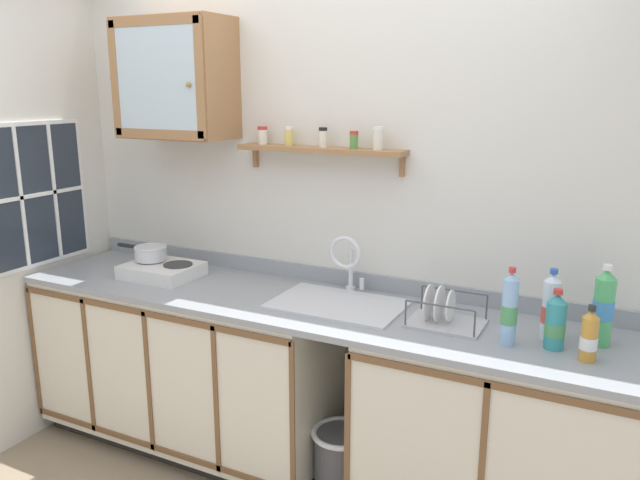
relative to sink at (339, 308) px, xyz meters
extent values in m
cube|color=silver|center=(-0.18, 0.30, 0.38)|extent=(3.63, 0.05, 2.54)
cube|color=black|center=(-0.86, -0.01, -0.85)|extent=(1.59, 0.57, 0.08)
cube|color=beige|center=(-0.86, -0.04, -0.41)|extent=(1.62, 0.63, 0.81)
cube|color=brown|center=(-0.86, -0.36, -0.05)|extent=(1.62, 0.01, 0.03)
cube|color=brown|center=(-0.86, -0.36, -0.76)|extent=(1.62, 0.01, 0.03)
cube|color=brown|center=(-1.67, -0.36, -0.41)|extent=(0.02, 0.01, 0.74)
cube|color=brown|center=(-1.27, -0.36, -0.41)|extent=(0.02, 0.01, 0.74)
cube|color=brown|center=(-0.86, -0.36, -0.41)|extent=(0.02, 0.01, 0.74)
cube|color=brown|center=(-0.46, -0.36, -0.41)|extent=(0.02, 0.01, 0.74)
cube|color=brown|center=(-0.05, -0.36, -0.41)|extent=(0.02, 0.01, 0.74)
cube|color=beige|center=(0.77, -0.04, -0.41)|extent=(1.11, 0.63, 0.81)
cube|color=brown|center=(0.77, -0.36, -0.05)|extent=(1.11, 0.01, 0.03)
cube|color=brown|center=(0.21, -0.36, -0.41)|extent=(0.02, 0.01, 0.74)
cube|color=brown|center=(0.77, -0.36, -0.41)|extent=(0.02, 0.01, 0.74)
cube|color=gray|center=(-0.18, -0.04, 0.01)|extent=(2.99, 0.66, 0.03)
cube|color=gray|center=(-0.18, 0.27, 0.06)|extent=(2.99, 0.02, 0.08)
cube|color=silver|center=(0.00, -0.02, 0.03)|extent=(0.60, 0.40, 0.01)
cube|color=slate|center=(0.00, -0.02, -0.08)|extent=(0.52, 0.32, 0.01)
cube|color=slate|center=(0.00, 0.15, -0.03)|extent=(0.52, 0.01, 0.11)
cube|color=slate|center=(0.00, -0.18, -0.03)|extent=(0.52, 0.01, 0.11)
cylinder|color=#4C4C51|center=(0.00, -0.02, -0.09)|extent=(0.04, 0.04, 0.01)
cylinder|color=silver|center=(-0.03, 0.20, 0.03)|extent=(0.05, 0.05, 0.02)
cylinder|color=silver|center=(-0.03, 0.20, 0.14)|extent=(0.02, 0.02, 0.19)
torus|color=silver|center=(-0.03, 0.13, 0.23)|extent=(0.16, 0.02, 0.16)
cylinder|color=silver|center=(0.03, 0.20, 0.07)|extent=(0.02, 0.02, 0.05)
cube|color=silver|center=(-1.02, -0.03, 0.06)|extent=(0.38, 0.30, 0.07)
cylinder|color=#2D2D2D|center=(-1.11, -0.01, 0.09)|extent=(0.15, 0.15, 0.01)
cylinder|color=#2D2D2D|center=(-0.93, -0.01, 0.09)|extent=(0.15, 0.15, 0.01)
cylinder|color=black|center=(-1.11, -0.17, 0.06)|extent=(0.03, 0.02, 0.03)
cylinder|color=black|center=(-0.93, -0.17, 0.06)|extent=(0.03, 0.02, 0.03)
cylinder|color=silver|center=(-1.11, -0.01, 0.13)|extent=(0.17, 0.17, 0.07)
torus|color=silver|center=(-1.11, -0.01, 0.17)|extent=(0.17, 0.17, 0.01)
cylinder|color=black|center=(-1.26, -0.01, 0.16)|extent=(0.14, 0.02, 0.02)
cylinder|color=gold|center=(1.08, -0.14, 0.10)|extent=(0.06, 0.06, 0.17)
cone|color=gold|center=(1.08, -0.14, 0.20)|extent=(0.06, 0.06, 0.03)
cylinder|color=#262626|center=(1.08, -0.14, 0.23)|extent=(0.03, 0.03, 0.02)
cylinder|color=white|center=(1.08, -0.14, 0.09)|extent=(0.06, 0.06, 0.05)
cylinder|color=teal|center=(0.95, -0.08, 0.11)|extent=(0.08, 0.08, 0.19)
cone|color=teal|center=(0.95, -0.08, 0.22)|extent=(0.07, 0.07, 0.03)
cylinder|color=red|center=(0.95, -0.08, 0.25)|extent=(0.03, 0.03, 0.02)
cylinder|color=#4C9959|center=(0.95, -0.08, 0.10)|extent=(0.08, 0.08, 0.05)
cylinder|color=#8CB7E0|center=(0.79, -0.12, 0.15)|extent=(0.06, 0.06, 0.27)
cone|color=#8CB7E0|center=(0.79, -0.12, 0.30)|extent=(0.06, 0.06, 0.03)
cylinder|color=red|center=(0.79, -0.12, 0.32)|extent=(0.03, 0.03, 0.02)
cylinder|color=#4C9959|center=(0.79, -0.12, 0.14)|extent=(0.06, 0.06, 0.07)
cylinder|color=#4CB266|center=(1.11, 0.04, 0.16)|extent=(0.08, 0.08, 0.27)
cone|color=#4CB266|center=(1.11, 0.04, 0.31)|extent=(0.07, 0.07, 0.03)
cylinder|color=white|center=(1.11, 0.04, 0.34)|extent=(0.03, 0.03, 0.02)
cylinder|color=#3F8CCC|center=(1.11, 0.04, 0.17)|extent=(0.08, 0.08, 0.08)
cylinder|color=silver|center=(0.92, 0.02, 0.14)|extent=(0.07, 0.07, 0.24)
cone|color=silver|center=(0.92, 0.02, 0.27)|extent=(0.07, 0.07, 0.03)
cylinder|color=#2D59B2|center=(0.92, 0.02, 0.30)|extent=(0.03, 0.03, 0.02)
cylinder|color=#D84C3F|center=(0.92, 0.02, 0.12)|extent=(0.07, 0.07, 0.07)
cube|color=#B2B2B7|center=(0.51, -0.03, 0.03)|extent=(0.31, 0.24, 0.01)
cylinder|color=#4C4F54|center=(0.37, -0.14, 0.09)|extent=(0.01, 0.01, 0.11)
cylinder|color=#4C4F54|center=(0.66, -0.14, 0.09)|extent=(0.01, 0.01, 0.11)
cylinder|color=#4C4F54|center=(0.37, 0.08, 0.09)|extent=(0.01, 0.01, 0.11)
cylinder|color=#4C4F54|center=(0.66, 0.08, 0.09)|extent=(0.01, 0.01, 0.11)
cylinder|color=#4C4F54|center=(0.51, -0.14, 0.14)|extent=(0.29, 0.01, 0.01)
cylinder|color=#4C4F54|center=(0.51, 0.08, 0.14)|extent=(0.29, 0.01, 0.01)
cylinder|color=white|center=(0.44, -0.03, 0.11)|extent=(0.01, 0.16, 0.16)
cylinder|color=white|center=(0.48, -0.03, 0.11)|extent=(0.01, 0.16, 0.16)
cylinder|color=white|center=(0.53, -0.03, 0.11)|extent=(0.01, 0.14, 0.14)
cube|color=#996B42|center=(-0.99, 0.13, 1.04)|extent=(0.60, 0.29, 0.60)
cube|color=silver|center=(-0.99, -0.02, 1.04)|extent=(0.49, 0.01, 0.49)
cube|color=#996B42|center=(-1.26, -0.02, 1.04)|extent=(0.05, 0.01, 0.57)
cube|color=#996B42|center=(-0.72, -0.02, 1.04)|extent=(0.05, 0.01, 0.57)
cube|color=#996B42|center=(-0.99, -0.02, 1.31)|extent=(0.56, 0.01, 0.05)
cube|color=#996B42|center=(-0.99, -0.02, 0.77)|extent=(0.56, 0.01, 0.05)
sphere|color=olive|center=(-0.78, -0.04, 1.01)|extent=(0.02, 0.02, 0.02)
cube|color=#996B42|center=(-0.20, 0.21, 0.71)|extent=(0.86, 0.14, 0.02)
cube|color=#996B42|center=(-0.60, 0.26, 0.64)|extent=(0.02, 0.03, 0.10)
cube|color=#996B42|center=(0.20, 0.26, 0.64)|extent=(0.02, 0.03, 0.10)
cylinder|color=silver|center=(-0.53, 0.22, 0.76)|extent=(0.05, 0.05, 0.07)
cylinder|color=red|center=(-0.53, 0.22, 0.80)|extent=(0.05, 0.05, 0.02)
cylinder|color=#E0C659|center=(-0.38, 0.22, 0.76)|extent=(0.04, 0.04, 0.08)
cylinder|color=white|center=(-0.38, 0.22, 0.80)|extent=(0.04, 0.04, 0.02)
cylinder|color=silver|center=(-0.19, 0.22, 0.76)|extent=(0.04, 0.04, 0.08)
cylinder|color=black|center=(-0.19, 0.22, 0.80)|extent=(0.04, 0.04, 0.02)
cylinder|color=#598C3F|center=(-0.03, 0.21, 0.75)|extent=(0.04, 0.04, 0.07)
cylinder|color=red|center=(-0.03, 0.21, 0.79)|extent=(0.04, 0.04, 0.02)
cylinder|color=silver|center=(0.09, 0.21, 0.76)|extent=(0.05, 0.05, 0.09)
cylinder|color=white|center=(0.09, 0.21, 0.82)|extent=(0.05, 0.05, 0.02)
cube|color=#262D38|center=(-1.68, -0.22, 0.44)|extent=(0.01, 0.59, 0.73)
cube|color=white|center=(-1.69, -0.22, 0.44)|extent=(0.02, 0.63, 0.77)
cube|color=white|center=(-1.67, -0.33, 0.44)|extent=(0.01, 0.02, 0.73)
cube|color=white|center=(-1.67, -0.12, 0.44)|extent=(0.01, 0.02, 0.73)
cube|color=white|center=(-1.67, -0.22, 0.44)|extent=(0.01, 0.59, 0.02)
cylinder|color=#4C4C51|center=(0.08, -0.13, -0.73)|extent=(0.25, 0.25, 0.34)
torus|color=white|center=(0.08, -0.13, -0.56)|extent=(0.28, 0.28, 0.03)
camera|label=1|loc=(1.16, -2.49, 1.00)|focal=35.17mm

